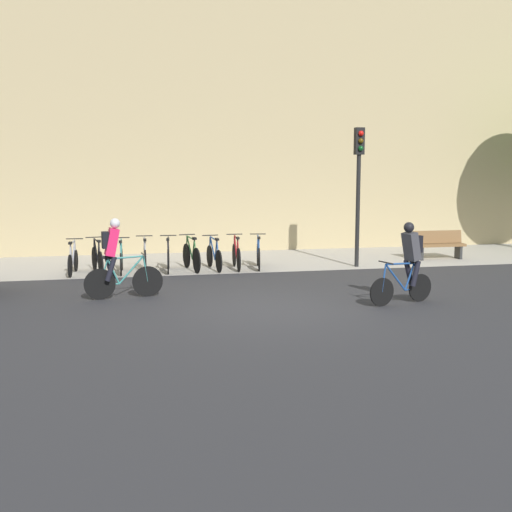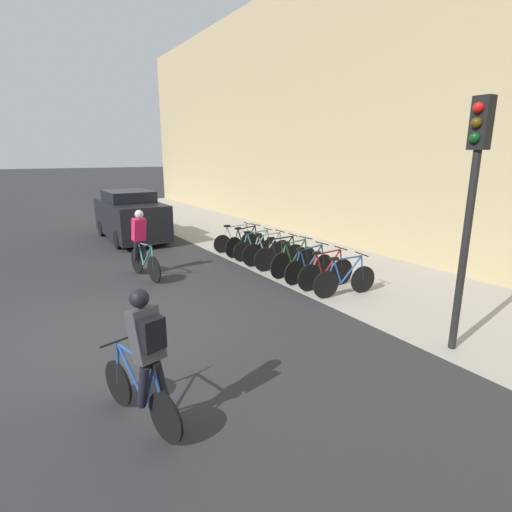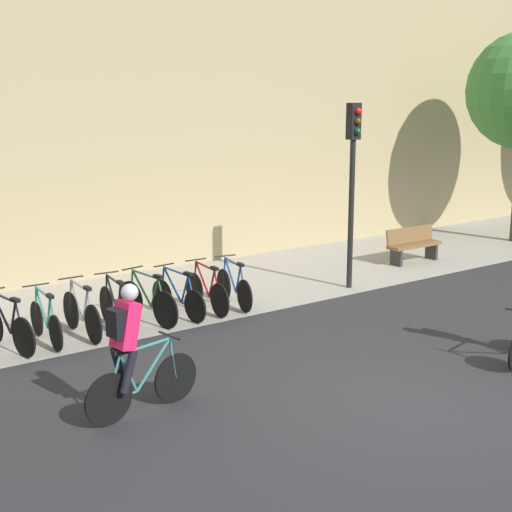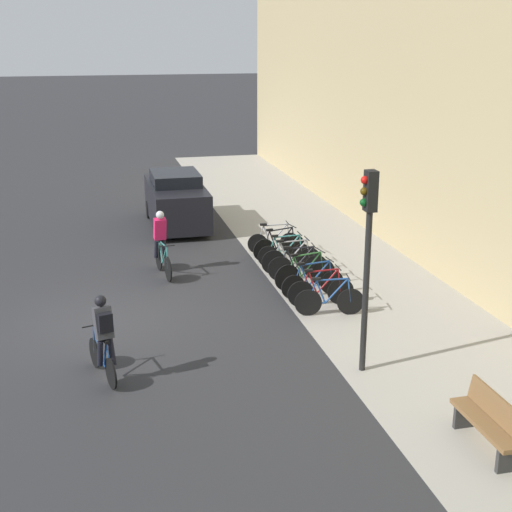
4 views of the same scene
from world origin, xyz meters
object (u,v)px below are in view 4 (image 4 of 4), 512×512
parked_bike_1 (279,246)px  parked_car (176,200)px  parked_bike_2 (285,253)px  parked_bike_0 (274,241)px  parked_bike_5 (305,273)px  cyclist_grey (103,335)px  bench (489,422)px  parked_bike_6 (313,282)px  parked_bike_8 (329,300)px  parked_bike_4 (298,266)px  cyclist_pink (161,241)px  traffic_light_pole (368,237)px  parked_bike_3 (291,259)px  parked_bike_7 (321,290)px

parked_bike_1 → parked_car: 5.10m
parked_bike_1 → parked_bike_2: bearing=-0.1°
parked_bike_0 → parked_bike_5: parked_bike_5 is taller
cyclist_grey → bench: (3.77, 5.86, -0.48)m
parked_bike_6 → parked_bike_8: (1.28, 0.00, 0.00)m
parked_bike_5 → parked_bike_4: bearing=180.0°
parked_bike_1 → parked_bike_4: size_ratio=1.00×
cyclist_pink → parked_bike_1: 3.58m
parked_bike_5 → cyclist_pink: bearing=-120.2°
bench → cyclist_grey: bearing=-122.8°
parked_bike_0 → parked_bike_5: bearing=0.0°
parked_bike_4 → parked_car: 6.84m
parked_bike_4 → bench: 8.52m
cyclist_grey → parked_bike_8: (-2.16, 5.24, -0.55)m
parked_bike_8 → traffic_light_pole: (2.86, -0.31, 2.35)m
parked_bike_3 → parked_bike_4: size_ratio=1.04×
parked_bike_3 → parked_bike_6: bearing=-0.0°
parked_bike_6 → bench: size_ratio=1.03×
parked_bike_2 → parked_bike_7: bearing=0.0°
parked_bike_1 → traffic_light_pole: traffic_light_pole is taller
parked_bike_8 → parked_bike_4: bearing=180.0°
cyclist_grey → parked_bike_1: bearing=141.8°
parked_bike_2 → parked_bike_6: (2.57, -0.00, 0.01)m
parked_bike_7 → parked_bike_8: 0.64m
cyclist_grey → bench: size_ratio=1.06×
traffic_light_pole → parked_bike_5: bearing=176.3°
parked_bike_7 → parked_bike_1: bearing=180.0°
parked_bike_3 → parked_bike_8: size_ratio=1.04×
parked_bike_7 → traffic_light_pole: bearing=-5.1°
cyclist_pink → bench: 10.73m
cyclist_grey → parked_bike_6: size_ratio=1.03×
parked_bike_8 → parked_bike_5: bearing=180.0°
cyclist_grey → parked_bike_2: bearing=138.9°
cyclist_grey → parked_bike_2: cyclist_grey is taller
parked_bike_4 → parked_bike_5: 0.64m
cyclist_pink → parked_bike_8: size_ratio=1.09×
parked_car → parked_bike_5: bearing=19.1°
parked_bike_0 → parked_bike_6: (3.85, -0.00, 0.01)m
parked_bike_8 → parked_bike_6: bearing=-180.0°
parked_bike_2 → parked_car: size_ratio=0.37×
parked_car → parked_bike_6: bearing=17.6°
parked_bike_7 → cyclist_pink: bearing=-133.5°
parked_bike_0 → parked_bike_2: size_ratio=0.99×
parked_bike_4 → parked_car: size_ratio=0.38×
cyclist_pink → traffic_light_pole: 7.74m
parked_bike_1 → parked_bike_2: size_ratio=1.03×
parked_bike_2 → parked_bike_5: parked_bike_5 is taller
cyclist_pink → parked_bike_2: cyclist_pink is taller
cyclist_pink → parked_bike_0: bearing=108.5°
cyclist_grey → parked_bike_1: size_ratio=1.05×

